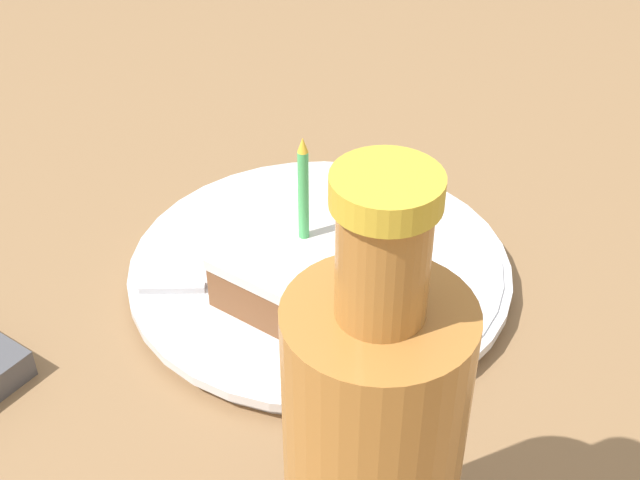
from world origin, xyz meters
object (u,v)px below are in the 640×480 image
Objects in this scene: cake_slice at (304,258)px; bottle at (373,450)px; plate at (320,270)px; fork at (242,279)px.

cake_slice is 0.23m from bottle.
fork reaches higher than plate.
fork is (0.03, 0.03, -0.02)m from cake_slice.
cake_slice is at bearing 98.30° from plate.
cake_slice is at bearing -142.44° from fork.
fork is 0.58× the size of bottle.
bottle reaches higher than cake_slice.
cake_slice reaches higher than fork.
plate is at bearing -121.87° from fork.
bottle is at bearing 131.02° from plate.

